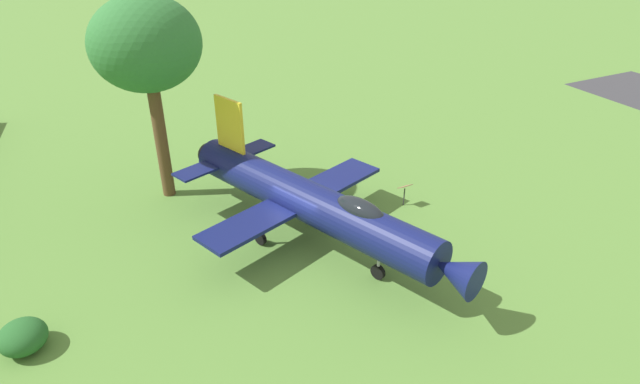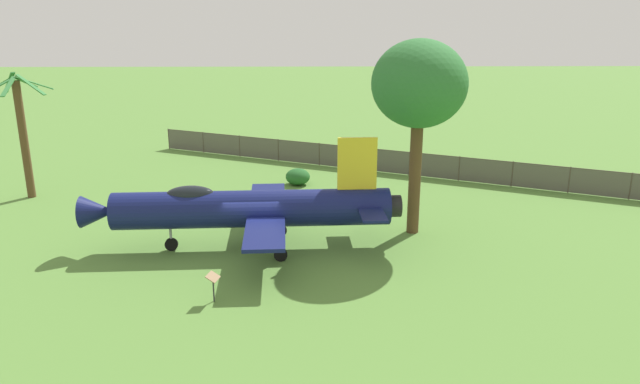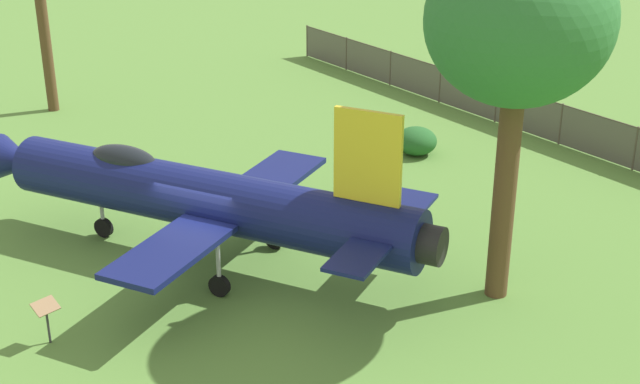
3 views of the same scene
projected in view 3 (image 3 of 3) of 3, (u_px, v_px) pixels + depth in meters
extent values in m
plane|color=#568438|center=(211.00, 262.00, 25.47)|extent=(200.00, 200.00, 0.00)
cylinder|color=#111951|center=(207.00, 199.00, 24.70)|extent=(12.73, 2.27, 1.71)
cone|color=#111951|center=(17.00, 160.00, 27.45)|extent=(1.66, 1.52, 1.45)
cylinder|color=black|center=(431.00, 245.00, 22.09)|extent=(0.65, 1.05, 1.03)
ellipsoid|color=black|center=(124.00, 159.00, 25.51)|extent=(2.24, 1.00, 0.84)
cube|color=yellow|center=(368.00, 157.00, 21.97)|extent=(1.80, 0.22, 2.42)
cube|color=#111951|center=(170.00, 251.00, 22.25)|extent=(1.87, 3.88, 0.16)
cube|color=#111951|center=(274.00, 176.00, 26.81)|extent=(1.87, 3.88, 0.16)
cube|color=#111951|center=(357.00, 258.00, 21.07)|extent=(1.18, 1.85, 0.10)
cube|color=#111951|center=(409.00, 204.00, 23.97)|extent=(1.18, 1.85, 0.10)
cylinder|color=#A5A8AD|center=(101.00, 205.00, 26.57)|extent=(0.12, 0.12, 1.49)
cylinder|color=black|center=(104.00, 228.00, 26.86)|extent=(0.61, 0.21, 0.60)
cylinder|color=#A5A8AD|center=(218.00, 261.00, 23.27)|extent=(0.12, 0.12, 1.49)
cylinder|color=black|center=(220.00, 286.00, 23.56)|extent=(0.61, 0.21, 0.60)
cylinder|color=#A5A8AD|center=(274.00, 216.00, 25.85)|extent=(0.12, 0.12, 1.49)
cylinder|color=black|center=(275.00, 239.00, 26.14)|extent=(0.61, 0.21, 0.60)
cylinder|color=brown|center=(505.00, 188.00, 22.57)|extent=(0.59, 0.59, 6.17)
ellipsoid|color=#2D7033|center=(520.00, 19.00, 20.86)|extent=(4.52, 4.91, 4.16)
cylinder|color=brown|center=(44.00, 31.00, 37.05)|extent=(0.46, 0.46, 6.92)
cylinder|color=#4C4238|center=(635.00, 149.00, 31.65)|extent=(0.08, 0.08, 1.65)
cylinder|color=#4C4238|center=(561.00, 124.00, 34.13)|extent=(0.08, 0.08, 1.65)
cylinder|color=#4C4238|center=(496.00, 103.00, 36.61)|extent=(0.08, 0.08, 1.65)
cylinder|color=#4C4238|center=(440.00, 84.00, 39.09)|extent=(0.08, 0.08, 1.65)
cylinder|color=#4C4238|center=(390.00, 68.00, 41.57)|extent=(0.08, 0.08, 1.65)
cylinder|color=#4C4238|center=(346.00, 54.00, 44.05)|extent=(0.08, 0.08, 1.65)
cylinder|color=#4C4238|center=(307.00, 41.00, 46.53)|extent=(0.08, 0.08, 1.65)
cylinder|color=#4C4238|center=(599.00, 116.00, 32.58)|extent=(33.39, 15.88, 0.05)
cube|color=#59544C|center=(597.00, 136.00, 32.89)|extent=(33.38, 15.85, 1.59)
ellipsoid|color=#235B26|center=(416.00, 141.00, 33.26)|extent=(1.56, 1.53, 1.05)
cylinder|color=#333333|center=(48.00, 327.00, 21.42)|extent=(0.06, 0.06, 0.90)
cube|color=olive|center=(45.00, 306.00, 21.19)|extent=(0.53, 0.68, 0.25)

